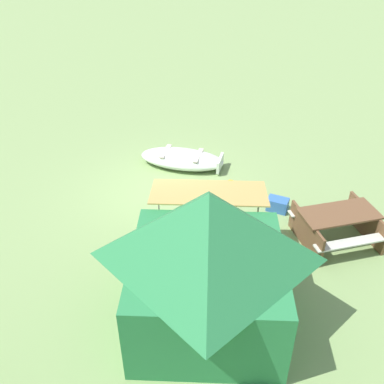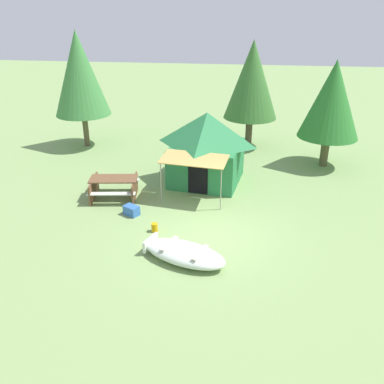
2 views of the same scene
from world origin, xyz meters
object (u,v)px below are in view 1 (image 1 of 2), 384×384
canvas_cabin_tent (208,261)px  cooler_box (278,205)px  beached_rowboat (182,159)px  fuel_can (230,186)px  picnic_table (337,223)px

canvas_cabin_tent → cooler_box: 4.18m
beached_rowboat → cooler_box: bearing=132.1°
fuel_can → picnic_table: bearing=131.9°
beached_rowboat → picnic_table: picnic_table is taller
cooler_box → fuel_can: (1.04, -1.00, -0.03)m
picnic_table → beached_rowboat: bearing=-49.1°
beached_rowboat → canvas_cabin_tent: size_ratio=0.65×
beached_rowboat → fuel_can: 1.88m
picnic_table → fuel_can: 3.08m
beached_rowboat → fuel_can: size_ratio=9.58×
cooler_box → picnic_table: bearing=128.4°
canvas_cabin_tent → cooler_box: canvas_cabin_tent is taller
cooler_box → fuel_can: size_ratio=1.81×
beached_rowboat → canvas_cabin_tent: canvas_cabin_tent is taller
picnic_table → fuel_can: bearing=-48.1°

